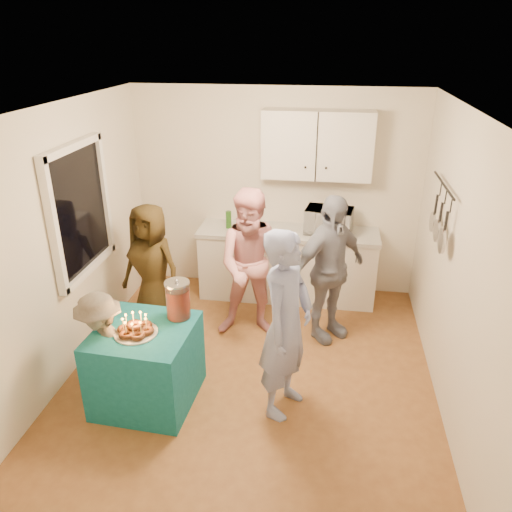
# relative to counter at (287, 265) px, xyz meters

# --- Properties ---
(floor) EXTENTS (4.00, 4.00, 0.00)m
(floor) POSITION_rel_counter_xyz_m (-0.20, -1.70, -0.43)
(floor) COLOR brown
(floor) RESTS_ON ground
(ceiling) EXTENTS (4.00, 4.00, 0.00)m
(ceiling) POSITION_rel_counter_xyz_m (-0.20, -1.70, 2.17)
(ceiling) COLOR white
(ceiling) RESTS_ON floor
(back_wall) EXTENTS (3.60, 3.60, 0.00)m
(back_wall) POSITION_rel_counter_xyz_m (-0.20, 0.30, 0.87)
(back_wall) COLOR silver
(back_wall) RESTS_ON floor
(left_wall) EXTENTS (4.00, 4.00, 0.00)m
(left_wall) POSITION_rel_counter_xyz_m (-2.00, -1.70, 0.87)
(left_wall) COLOR silver
(left_wall) RESTS_ON floor
(right_wall) EXTENTS (4.00, 4.00, 0.00)m
(right_wall) POSITION_rel_counter_xyz_m (1.60, -1.70, 0.87)
(right_wall) COLOR silver
(right_wall) RESTS_ON floor
(window_night) EXTENTS (0.04, 1.00, 1.20)m
(window_night) POSITION_rel_counter_xyz_m (-1.97, -1.40, 1.12)
(window_night) COLOR black
(window_night) RESTS_ON left_wall
(counter) EXTENTS (2.20, 0.58, 0.86)m
(counter) POSITION_rel_counter_xyz_m (0.00, 0.00, 0.00)
(counter) COLOR white
(counter) RESTS_ON floor
(countertop) EXTENTS (2.24, 0.62, 0.05)m
(countertop) POSITION_rel_counter_xyz_m (0.00, -0.00, 0.46)
(countertop) COLOR beige
(countertop) RESTS_ON counter
(upper_cabinet) EXTENTS (1.30, 0.30, 0.80)m
(upper_cabinet) POSITION_rel_counter_xyz_m (0.30, 0.15, 1.52)
(upper_cabinet) COLOR white
(upper_cabinet) RESTS_ON back_wall
(pot_rack) EXTENTS (0.12, 1.00, 0.60)m
(pot_rack) POSITION_rel_counter_xyz_m (1.52, -1.00, 1.17)
(pot_rack) COLOR black
(pot_rack) RESTS_ON right_wall
(microwave) EXTENTS (0.61, 0.45, 0.31)m
(microwave) POSITION_rel_counter_xyz_m (0.49, 0.00, 0.63)
(microwave) COLOR white
(microwave) RESTS_ON countertop
(party_table) EXTENTS (0.90, 0.90, 0.76)m
(party_table) POSITION_rel_counter_xyz_m (-1.09, -2.21, -0.05)
(party_table) COLOR #105E6C
(party_table) RESTS_ON floor
(donut_cake) EXTENTS (0.38, 0.38, 0.18)m
(donut_cake) POSITION_rel_counter_xyz_m (-1.12, -2.28, 0.42)
(donut_cake) COLOR #381C0C
(donut_cake) RESTS_ON party_table
(punch_jar) EXTENTS (0.22, 0.22, 0.34)m
(punch_jar) POSITION_rel_counter_xyz_m (-0.83, -1.95, 0.50)
(punch_jar) COLOR #AC230D
(punch_jar) RESTS_ON party_table
(man_birthday) EXTENTS (0.61, 0.74, 1.75)m
(man_birthday) POSITION_rel_counter_xyz_m (0.18, -2.13, 0.44)
(man_birthday) COLOR #8D9ACD
(man_birthday) RESTS_ON floor
(woman_back_left) EXTENTS (0.83, 0.66, 1.49)m
(woman_back_left) POSITION_rel_counter_xyz_m (-1.44, -0.96, 0.32)
(woman_back_left) COLOR brown
(woman_back_left) RESTS_ON floor
(woman_back_center) EXTENTS (0.88, 0.71, 1.71)m
(woman_back_center) POSITION_rel_counter_xyz_m (-0.28, -0.95, 0.42)
(woman_back_center) COLOR #E07486
(woman_back_center) RESTS_ON floor
(woman_back_right) EXTENTS (0.99, 0.96, 1.66)m
(woman_back_right) POSITION_rel_counter_xyz_m (0.52, -0.88, 0.40)
(woman_back_right) COLOR #0F1533
(woman_back_right) RESTS_ON floor
(child_near_left) EXTENTS (0.83, 0.80, 1.13)m
(child_near_left) POSITION_rel_counter_xyz_m (-1.44, -2.31, 0.14)
(child_near_left) COLOR #584F46
(child_near_left) RESTS_ON floor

